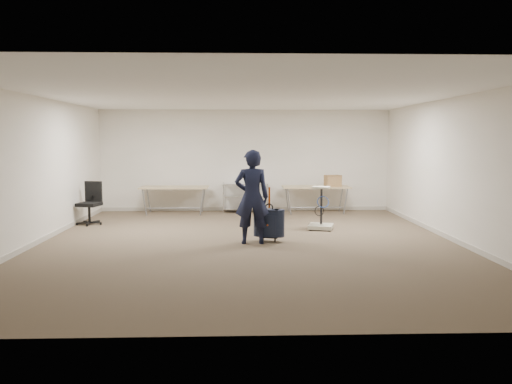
{
  "coord_description": "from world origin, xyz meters",
  "views": [
    {
      "loc": [
        -0.15,
        -9.37,
        1.98
      ],
      "look_at": [
        0.16,
        0.3,
        0.96
      ],
      "focal_mm": 35.0,
      "sensor_mm": 36.0,
      "label": 1
    }
  ],
  "objects": [
    {
      "name": "equipment_cart",
      "position": [
        1.64,
        1.5,
        0.25
      ],
      "size": [
        0.64,
        0.64,
        0.95
      ],
      "color": "beige",
      "rests_on": "ground"
    },
    {
      "name": "ground",
      "position": [
        0.0,
        0.0,
        0.0
      ],
      "size": [
        9.0,
        9.0,
        0.0
      ],
      "primitive_type": "plane",
      "color": "#4D3E2F",
      "rests_on": "ground"
    },
    {
      "name": "room_shell",
      "position": [
        0.0,
        1.38,
        0.05
      ],
      "size": [
        8.0,
        9.0,
        9.0
      ],
      "color": "silver",
      "rests_on": "ground"
    },
    {
      "name": "folding_table_left",
      "position": [
        -1.9,
        3.95,
        0.68
      ],
      "size": [
        1.8,
        0.75,
        0.73
      ],
      "color": "tan",
      "rests_on": "ground"
    },
    {
      "name": "office_chair",
      "position": [
        -3.67,
        2.35,
        0.3
      ],
      "size": [
        0.61,
        0.61,
        1.0
      ],
      "color": "black",
      "rests_on": "ground"
    },
    {
      "name": "wire_shelf",
      "position": [
        0.0,
        4.2,
        0.44
      ],
      "size": [
        1.22,
        0.47,
        0.8
      ],
      "color": "silver",
      "rests_on": "ground"
    },
    {
      "name": "person",
      "position": [
        0.08,
        0.02,
        0.9
      ],
      "size": [
        0.67,
        0.45,
        1.79
      ],
      "primitive_type": "imported",
      "rotation": [
        0.0,
        0.0,
        3.17
      ],
      "color": "black",
      "rests_on": "ground"
    },
    {
      "name": "cardboard_box",
      "position": [
        2.34,
        3.87,
        0.88
      ],
      "size": [
        0.45,
        0.37,
        0.3
      ],
      "primitive_type": "cube",
      "rotation": [
        0.0,
        0.0,
        0.19
      ],
      "color": "olive",
      "rests_on": "folding_table_right"
    },
    {
      "name": "folding_table_right",
      "position": [
        1.9,
        3.95,
        0.68
      ],
      "size": [
        1.8,
        0.75,
        0.73
      ],
      "color": "tan",
      "rests_on": "ground"
    },
    {
      "name": "suitcase",
      "position": [
        0.41,
        0.2,
        0.36
      ],
      "size": [
        0.44,
        0.32,
        1.07
      ],
      "color": "black",
      "rests_on": "ground"
    }
  ]
}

